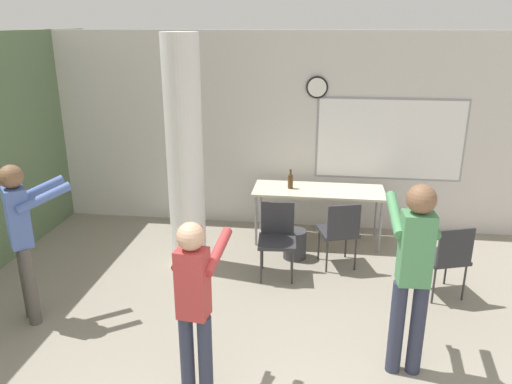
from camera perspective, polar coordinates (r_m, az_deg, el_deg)
name	(u,v)px	position (r m, az deg, el deg)	size (l,w,h in m)	color
wall_back	(293,132)	(7.22, 4.27, 6.83)	(8.00, 0.15, 2.80)	silver
support_pillar	(185,157)	(5.93, -8.13, 4.02)	(0.43, 0.43, 2.80)	white
folding_table	(318,193)	(6.82, 7.15, -0.11)	(1.76, 0.66, 0.75)	beige
bottle_on_table	(290,181)	(6.78, 3.96, 1.25)	(0.07, 0.07, 0.27)	#4C3319
waste_bin	(295,244)	(6.47, 4.45, -5.95)	(0.30, 0.30, 0.38)	#38383D
chair_table_front	(277,235)	(5.93, 2.45, -4.89)	(0.47, 0.47, 0.87)	#2D2D33
chair_table_right	(340,229)	(6.16, 9.55, -4.22)	(0.55, 0.55, 0.87)	#2D2D33
chair_mid_room	(447,255)	(5.81, 20.98, -6.75)	(0.56, 0.56, 0.87)	#2D2D33
person_playing_front	(195,299)	(3.89, -7.00, -12.06)	(0.40, 0.63, 1.54)	#2D3347
person_playing_side	(413,266)	(4.32, 17.50, -8.03)	(0.39, 0.67, 1.72)	#2D3347
person_watching_back	(23,232)	(5.35, -25.07, -4.15)	(0.64, 0.62, 1.65)	#514C47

